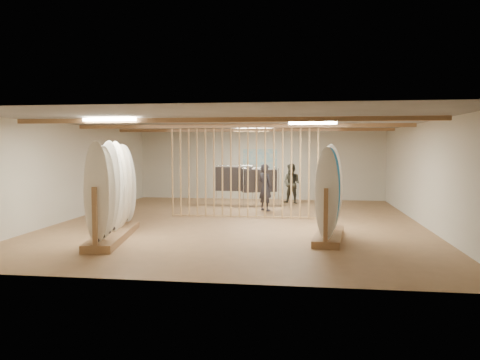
# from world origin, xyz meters

# --- Properties ---
(floor) EXTENTS (12.00, 12.00, 0.00)m
(floor) POSITION_xyz_m (0.00, 0.00, 0.00)
(floor) COLOR #99714A
(floor) RESTS_ON ground
(ceiling) EXTENTS (12.00, 12.00, 0.00)m
(ceiling) POSITION_xyz_m (0.00, 0.00, 2.80)
(ceiling) COLOR gray
(ceiling) RESTS_ON ground
(wall_back) EXTENTS (12.00, 0.00, 12.00)m
(wall_back) POSITION_xyz_m (0.00, 6.00, 1.40)
(wall_back) COLOR beige
(wall_back) RESTS_ON ground
(wall_front) EXTENTS (12.00, 0.00, 12.00)m
(wall_front) POSITION_xyz_m (0.00, -6.00, 1.40)
(wall_front) COLOR beige
(wall_front) RESTS_ON ground
(wall_left) EXTENTS (0.00, 12.00, 12.00)m
(wall_left) POSITION_xyz_m (-5.00, 0.00, 1.40)
(wall_left) COLOR beige
(wall_left) RESTS_ON ground
(wall_right) EXTENTS (0.00, 12.00, 12.00)m
(wall_right) POSITION_xyz_m (5.00, 0.00, 1.40)
(wall_right) COLOR beige
(wall_right) RESTS_ON ground
(ceiling_slats) EXTENTS (9.50, 6.12, 0.10)m
(ceiling_slats) POSITION_xyz_m (0.00, 0.00, 2.72)
(ceiling_slats) COLOR olive
(ceiling_slats) RESTS_ON ground
(light_panels) EXTENTS (1.20, 0.35, 0.06)m
(light_panels) POSITION_xyz_m (0.00, 0.00, 2.74)
(light_panels) COLOR white
(light_panels) RESTS_ON ground
(bamboo_partition) EXTENTS (4.45, 0.05, 2.78)m
(bamboo_partition) POSITION_xyz_m (0.00, 0.80, 1.40)
(bamboo_partition) COLOR tan
(bamboo_partition) RESTS_ON ground
(poster) EXTENTS (1.40, 0.03, 0.90)m
(poster) POSITION_xyz_m (0.00, 5.98, 1.60)
(poster) COLOR teal
(poster) RESTS_ON ground
(rack_left) EXTENTS (1.15, 3.25, 2.23)m
(rack_left) POSITION_xyz_m (-2.58, -2.82, 0.77)
(rack_left) COLOR olive
(rack_left) RESTS_ON floor
(rack_right) EXTENTS (0.84, 2.29, 2.13)m
(rack_right) POSITION_xyz_m (2.38, -2.24, 0.73)
(rack_right) COLOR olive
(rack_right) RESTS_ON floor
(clothing_rack_a) EXTENTS (1.41, 0.39, 1.51)m
(clothing_rack_a) POSITION_xyz_m (-0.71, 3.60, 0.99)
(clothing_rack_a) COLOR silver
(clothing_rack_a) RESTS_ON floor
(clothing_rack_b) EXTENTS (1.26, 0.82, 1.42)m
(clothing_rack_b) POSITION_xyz_m (0.21, 3.62, 0.93)
(clothing_rack_b) COLOR silver
(clothing_rack_b) RESTS_ON floor
(shopper_a) EXTENTS (0.78, 0.77, 1.79)m
(shopper_a) POSITION_xyz_m (0.51, 2.47, 0.89)
(shopper_a) COLOR #2C2B33
(shopper_a) RESTS_ON floor
(shopper_b) EXTENTS (0.99, 0.88, 1.70)m
(shopper_b) POSITION_xyz_m (1.35, 4.62, 0.85)
(shopper_b) COLOR #323127
(shopper_b) RESTS_ON floor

